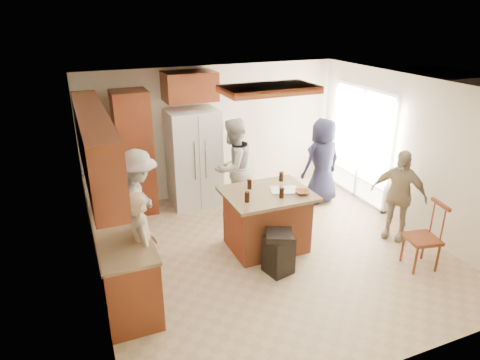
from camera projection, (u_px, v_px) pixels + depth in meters
name	position (u px, v px, depth m)	size (l,w,h in m)	color
room_shell	(420.00, 138.00, 9.20)	(8.00, 5.20, 5.00)	tan
person_front_left	(143.00, 250.00, 5.15)	(0.56, 0.41, 1.53)	tan
person_behind_left	(233.00, 167.00, 7.48)	(0.85, 0.52, 1.74)	#9B9A93
person_behind_right	(322.00, 161.00, 7.94)	(0.79, 0.52, 1.63)	#191B33
person_side_right	(398.00, 195.00, 6.71)	(0.87, 0.44, 1.48)	tan
person_counter	(139.00, 205.00, 6.19)	(1.06, 0.49, 1.65)	gray
left_cabinetry	(110.00, 209.00, 5.75)	(0.64, 3.00, 2.30)	maroon
back_wall_units	(148.00, 137.00, 7.46)	(1.80, 0.60, 2.45)	maroon
refrigerator	(194.00, 158.00, 7.85)	(0.90, 0.76, 1.80)	white
kitchen_island	(267.00, 220.00, 6.51)	(1.28, 1.03, 0.93)	#A9502B
island_items	(283.00, 190.00, 6.32)	(1.03, 0.73, 0.15)	silver
trash_bin	(279.00, 252.00, 5.93)	(0.48, 0.48, 0.63)	black
spindle_chair	(424.00, 238.00, 6.02)	(0.50, 0.50, 0.99)	maroon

